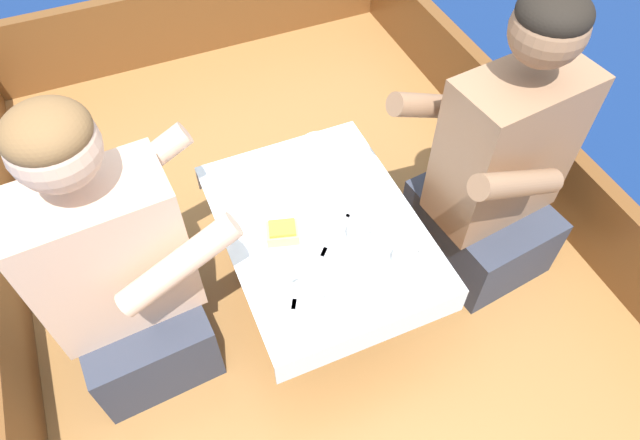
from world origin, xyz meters
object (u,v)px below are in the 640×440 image
Objects in this scene: sandwich at (283,232)px; coffee_cup_port at (358,232)px; person_port at (120,275)px; person_starboard at (497,173)px; coffee_cup_center at (281,286)px; coffee_cup_starboard at (405,257)px.

sandwich is 0.22m from coffee_cup_port.
sandwich is 1.20× the size of coffee_cup_port.
coffee_cup_port is at bearing -16.03° from person_port.
person_starboard is 0.79m from coffee_cup_center.
person_starboard reaches higher than coffee_cup_port.
coffee_cup_center is at bearing 2.19° from person_starboard.
person_starboard is at bearing -3.62° from sandwich.
person_port is 0.47m from sandwich.
coffee_cup_port is at bearing -23.60° from sandwich.
coffee_cup_port reaches higher than sandwich.
person_starboard is 0.51m from coffee_cup_port.
person_port reaches higher than sandwich.
coffee_cup_port is 1.03× the size of coffee_cup_center.
coffee_cup_center is at bearing 172.55° from coffee_cup_starboard.
person_port is 0.97× the size of person_starboard.
person_starboard reaches higher than person_port.
person_starboard is 11.57× the size of coffee_cup_center.
coffee_cup_starboard is (0.08, -0.13, -0.01)m from coffee_cup_port.
person_port is at bearing -11.65° from person_starboard.
coffee_cup_center is (-0.35, 0.05, 0.01)m from coffee_cup_starboard.
coffee_cup_port reaches higher than coffee_cup_center.
person_port is 11.18× the size of coffee_cup_center.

